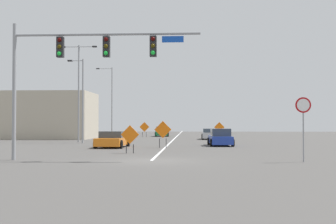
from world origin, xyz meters
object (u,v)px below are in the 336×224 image
object	(u,v)px
car_green_far	(162,132)
car_orange_distant	(113,140)
stop_sign	(303,117)
construction_sign_left_shoulder	(163,131)
construction_sign_left_lane	(144,128)
car_blue_passing	(220,138)
traffic_signal_assembly	(79,58)
construction_sign_right_shoulder	(130,136)
street_lamp_near_left	(111,99)
street_lamp_far_right	(79,86)
construction_sign_median_far	(219,128)
car_silver_approaching	(210,134)
street_lamp_mid_left	(82,97)

from	to	relation	value
car_green_far	car_orange_distant	distance (m)	28.94
stop_sign	construction_sign_left_shoulder	world-z (taller)	stop_sign
construction_sign_left_lane	car_blue_passing	size ratio (longest dim) A/B	0.48
construction_sign_left_shoulder	car_blue_passing	xyz separation A→B (m)	(4.65, 3.32, -0.65)
traffic_signal_assembly	car_orange_distant	xyz separation A→B (m)	(-0.38, 11.88, -4.64)
construction_sign_right_shoulder	car_orange_distant	bearing A→B (deg)	109.20
construction_sign_right_shoulder	car_green_far	xyz separation A→B (m)	(-0.30, 35.45, -0.44)
construction_sign_left_shoulder	traffic_signal_assembly	bearing A→B (deg)	-107.37
street_lamp_near_left	street_lamp_far_right	world-z (taller)	street_lamp_far_right
construction_sign_right_shoulder	car_blue_passing	xyz separation A→B (m)	(6.34, 9.52, -0.44)
street_lamp_near_left	car_green_far	bearing A→B (deg)	26.72
construction_sign_right_shoulder	construction_sign_left_shoulder	bearing A→B (deg)	74.76
street_lamp_far_right	car_blue_passing	world-z (taller)	street_lamp_far_right
stop_sign	construction_sign_median_far	size ratio (longest dim) A/B	1.54
car_green_far	car_silver_approaching	world-z (taller)	car_green_far
street_lamp_far_right	street_lamp_mid_left	size ratio (longest dim) A/B	1.22
construction_sign_right_shoulder	street_lamp_mid_left	bearing A→B (deg)	115.88
construction_sign_left_lane	construction_sign_right_shoulder	xyz separation A→B (m)	(2.60, -33.00, -0.20)
street_lamp_mid_left	construction_sign_left_shoulder	size ratio (longest dim) A/B	3.87
construction_sign_median_far	construction_sign_right_shoulder	bearing A→B (deg)	-104.97
construction_sign_left_shoulder	construction_sign_right_shoulder	size ratio (longest dim) A/B	1.17
construction_sign_right_shoulder	car_blue_passing	world-z (taller)	construction_sign_right_shoulder
construction_sign_right_shoulder	construction_sign_median_far	world-z (taller)	construction_sign_median_far
street_lamp_near_left	street_lamp_far_right	bearing A→B (deg)	-90.73
construction_sign_left_lane	car_silver_approaching	distance (m)	12.34
construction_sign_left_lane	construction_sign_left_shoulder	size ratio (longest dim) A/B	1.00
stop_sign	car_green_far	size ratio (longest dim) A/B	0.75
stop_sign	street_lamp_near_left	xyz separation A→B (m)	(-16.45, 37.81, 3.06)
traffic_signal_assembly	street_lamp_far_right	size ratio (longest dim) A/B	1.00
street_lamp_near_left	car_blue_passing	xyz separation A→B (m)	(13.48, -22.48, -4.61)
construction_sign_median_far	car_green_far	size ratio (longest dim) A/B	0.48
street_lamp_near_left	construction_sign_right_shoulder	size ratio (longest dim) A/B	5.43
traffic_signal_assembly	car_silver_approaching	size ratio (longest dim) A/B	2.23
car_blue_passing	construction_sign_median_far	bearing A→B (deg)	86.46
street_lamp_near_left	construction_sign_left_lane	xyz separation A→B (m)	(4.54, 0.99, -3.97)
street_lamp_near_left	car_orange_distant	bearing A→B (deg)	-79.19
construction_sign_left_lane	car_orange_distant	size ratio (longest dim) A/B	0.47
traffic_signal_assembly	construction_sign_left_lane	bearing A→B (deg)	91.03
car_orange_distant	construction_sign_left_lane	bearing A→B (deg)	90.68
street_lamp_far_right	car_green_far	distance (m)	21.67
stop_sign	car_orange_distant	distance (m)	17.04
traffic_signal_assembly	construction_sign_left_shoulder	distance (m)	12.69
construction_sign_left_lane	car_green_far	size ratio (longest dim) A/B	0.49
construction_sign_left_shoulder	car_orange_distant	world-z (taller)	construction_sign_left_shoulder
street_lamp_near_left	car_silver_approaching	world-z (taller)	street_lamp_near_left
street_lamp_near_left	car_green_far	xyz separation A→B (m)	(6.85, 3.45, -4.61)
street_lamp_far_right	car_green_far	bearing A→B (deg)	70.45
street_lamp_mid_left	car_orange_distant	distance (m)	8.82
car_orange_distant	car_silver_approaching	size ratio (longest dim) A/B	1.02
street_lamp_near_left	car_orange_distant	distance (m)	26.31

